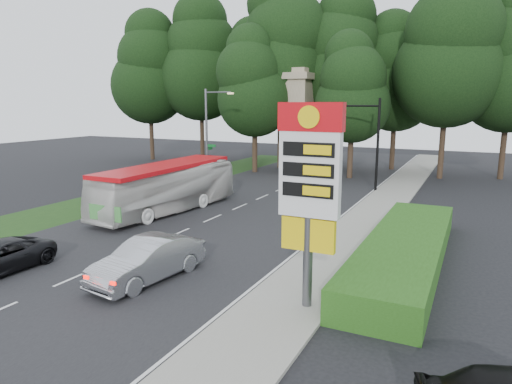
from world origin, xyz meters
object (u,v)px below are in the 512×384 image
at_px(monument, 297,121).
at_px(transit_bus, 167,188).
at_px(traffic_signal_mast, 361,131).
at_px(gas_station_pylon, 310,179).
at_px(streetlight_signs, 209,131).
at_px(sedan_silver, 148,260).

relative_size(monument, transit_bus, 0.92).
xyz_separation_m(traffic_signal_mast, monument, (-7.68, 6.00, 0.43)).
xyz_separation_m(gas_station_pylon, transit_bus, (-12.70, 9.28, -2.92)).
distance_m(gas_station_pylon, streetlight_signs, 25.74).
xyz_separation_m(streetlight_signs, sedan_silver, (9.74, -20.34, -3.62)).
relative_size(transit_bus, sedan_silver, 2.20).
xyz_separation_m(streetlight_signs, monument, (4.99, 7.99, 0.67)).
bearing_deg(sedan_silver, transit_bus, 130.77).
relative_size(streetlight_signs, transit_bus, 0.73).
bearing_deg(streetlight_signs, transit_bus, -72.01).
bearing_deg(sedan_silver, monument, 107.21).
xyz_separation_m(streetlight_signs, transit_bus, (3.49, -10.74, -2.91)).
bearing_deg(gas_station_pylon, traffic_signal_mast, 99.09).
height_order(gas_station_pylon, sedan_silver, gas_station_pylon).
xyz_separation_m(gas_station_pylon, streetlight_signs, (-16.19, 20.01, -0.01)).
relative_size(monument, sedan_silver, 2.02).
bearing_deg(streetlight_signs, gas_station_pylon, -51.04).
relative_size(streetlight_signs, sedan_silver, 1.61).
bearing_deg(streetlight_signs, traffic_signal_mast, 8.92).
height_order(transit_bus, sedan_silver, transit_bus).
height_order(gas_station_pylon, transit_bus, gas_station_pylon).
relative_size(traffic_signal_mast, monument, 0.72).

